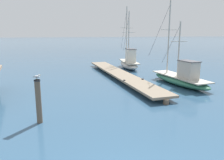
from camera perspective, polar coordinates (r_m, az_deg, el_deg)
name	(u,v)px	position (r m, az deg, el deg)	size (l,w,h in m)	color
floating_dock	(120,74)	(21.17, 2.00, 1.56)	(2.62, 17.06, 0.53)	gray
fishing_boat_0	(129,62)	(26.70, 4.40, 4.54)	(2.25, 7.75, 7.30)	silver
fishing_boat_1	(181,78)	(19.03, 17.19, 0.56)	(2.50, 8.45, 6.95)	#337556
mooring_piling	(38,101)	(11.04, -18.27, -5.08)	(0.30, 0.30, 2.10)	brown
perched_seagull	(37,77)	(10.77, -18.70, 0.83)	(0.37, 0.23, 0.26)	gold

